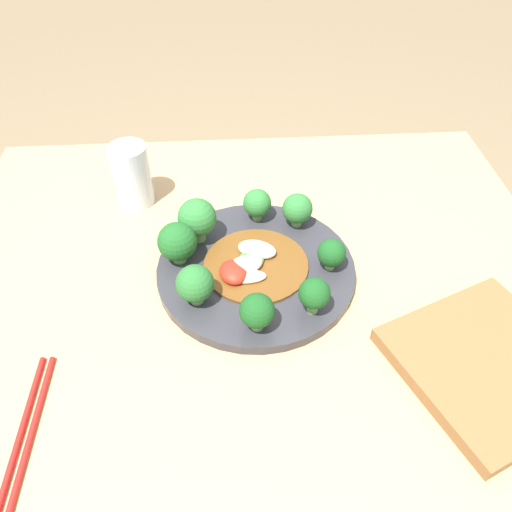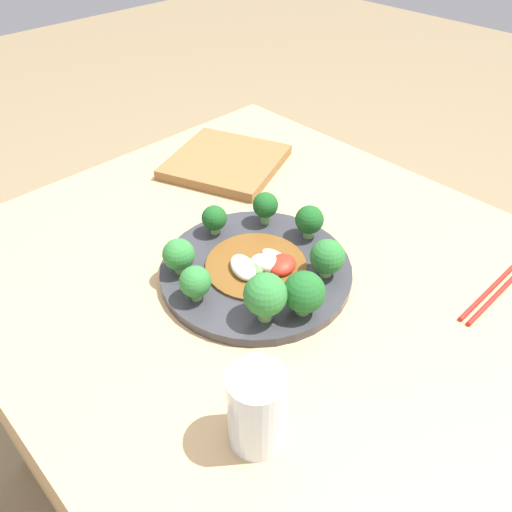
% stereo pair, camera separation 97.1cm
% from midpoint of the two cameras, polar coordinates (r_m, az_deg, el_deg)
% --- Properties ---
extents(ground_plane, '(8.00, 8.00, 0.00)m').
position_cam_midpoint_polar(ground_plane, '(1.24, 13.35, -42.98)').
color(ground_plane, '#7F6B4C').
extents(table, '(0.93, 0.81, 0.70)m').
position_cam_midpoint_polar(table, '(0.90, 18.19, -41.48)').
color(table, tan).
rests_on(table, ground_plane).
extents(plate, '(0.29, 0.29, 0.02)m').
position_cam_midpoint_polar(plate, '(0.56, 27.64, -34.46)').
color(plate, '#333338').
rests_on(plate, table).
extents(broccoli_northwest, '(0.04, 0.04, 0.06)m').
position_cam_midpoint_polar(broccoli_northwest, '(0.55, 42.12, -38.71)').
color(broccoli_northwest, '#7AAD5B').
rests_on(broccoli_northwest, plate).
extents(broccoli_north, '(0.05, 0.05, 0.06)m').
position_cam_midpoint_polar(broccoli_north, '(0.52, 36.13, -44.41)').
color(broccoli_north, '#89B76B').
rests_on(broccoli_north, plate).
extents(broccoli_southeast, '(0.06, 0.06, 0.07)m').
position_cam_midpoint_polar(broccoli_southeast, '(0.50, 16.97, -28.96)').
color(broccoli_southeast, '#7AAD5B').
rests_on(broccoli_southeast, plate).
extents(broccoli_northeast, '(0.05, 0.05, 0.06)m').
position_cam_midpoint_polar(broccoli_northeast, '(0.49, 21.97, -42.91)').
color(broccoli_northeast, '#89B76B').
rests_on(broccoli_northeast, plate).
extents(broccoli_south, '(0.04, 0.04, 0.05)m').
position_cam_midpoint_polar(broccoli_south, '(0.55, 25.22, -22.94)').
color(broccoli_south, '#70A356').
rests_on(broccoli_south, plate).
extents(broccoli_west, '(0.04, 0.04, 0.05)m').
position_cam_midpoint_polar(broccoli_west, '(0.58, 40.06, -30.47)').
color(broccoli_west, '#89B76B').
rests_on(broccoli_west, plate).
extents(broccoli_southwest, '(0.05, 0.05, 0.06)m').
position_cam_midpoint_polar(broccoli_southwest, '(0.57, 31.84, -23.04)').
color(broccoli_southwest, '#7AAD5B').
rests_on(broccoli_southwest, plate).
extents(broccoli_east, '(0.06, 0.06, 0.06)m').
position_cam_midpoint_polar(broccoli_east, '(0.49, 14.81, -34.66)').
color(broccoli_east, '#70A356').
rests_on(broccoli_east, plate).
extents(stirfry_center, '(0.15, 0.15, 0.02)m').
position_cam_midpoint_polar(stirfry_center, '(0.54, 27.43, -34.61)').
color(stirfry_center, brown).
rests_on(stirfry_center, plate).
extents(drinking_glass, '(0.06, 0.06, 0.11)m').
position_cam_midpoint_polar(drinking_glass, '(0.53, 1.07, -18.06)').
color(drinking_glass, silver).
rests_on(drinking_glass, table).
extents(chopsticks, '(0.02, 0.23, 0.01)m').
position_cam_midpoint_polar(chopsticks, '(0.55, -10.45, -66.23)').
color(chopsticks, red).
rests_on(chopsticks, table).
extents(cutting_board, '(0.27, 0.27, 0.02)m').
position_cam_midpoint_polar(cutting_board, '(0.72, 59.89, -36.58)').
color(cutting_board, brown).
rests_on(cutting_board, table).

